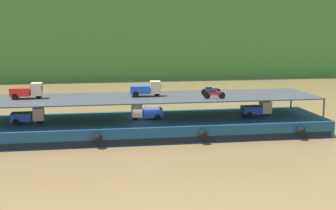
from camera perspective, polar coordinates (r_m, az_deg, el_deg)
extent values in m
plane|color=brown|center=(41.36, -2.83, -3.77)|extent=(400.00, 400.00, 0.00)
cube|color=navy|center=(41.19, -2.84, -2.75)|extent=(32.66, 7.75, 1.50)
cube|color=black|center=(37.52, -2.18, -4.63)|extent=(32.01, 0.06, 0.50)
sphere|color=black|center=(36.95, -8.88, -4.17)|extent=(0.72, 0.72, 0.72)
sphere|color=black|center=(37.96, 4.41, -3.71)|extent=(0.72, 0.72, 0.72)
sphere|color=black|center=(40.85, 16.39, -3.11)|extent=(0.72, 0.72, 0.72)
cylinder|color=#383D47|center=(48.21, 15.26, 0.88)|extent=(0.16, 0.16, 2.00)
cylinder|color=#383D47|center=(42.21, 19.03, -0.55)|extent=(0.16, 0.16, 2.00)
cube|color=#383D47|center=(40.68, -2.87, 0.96)|extent=(31.06, 6.95, 0.10)
cube|color=#1E47B7|center=(40.65, -17.96, -1.41)|extent=(1.73, 1.24, 0.70)
cube|color=#C6B793|center=(40.45, -16.01, -1.07)|extent=(0.92, 1.02, 1.10)
cube|color=#19232D|center=(40.39, -15.35, -0.90)|extent=(0.06, 0.85, 0.38)
cylinder|color=black|center=(40.54, -15.76, -1.83)|extent=(0.56, 0.15, 0.56)
cylinder|color=black|center=(40.26, -18.59, -2.06)|extent=(0.56, 0.15, 0.56)
cylinder|color=black|center=(41.29, -18.39, -1.76)|extent=(0.56, 0.15, 0.56)
cube|color=#1E47B7|center=(40.71, -1.98, -0.91)|extent=(1.70, 1.20, 0.70)
cube|color=beige|center=(40.53, -3.94, -0.69)|extent=(0.90, 1.00, 1.10)
cube|color=#19232D|center=(40.47, -4.61, -0.56)|extent=(0.04, 0.85, 0.38)
cylinder|color=black|center=(40.62, -4.15, -1.46)|extent=(0.56, 0.14, 0.56)
cylinder|color=black|center=(41.34, -1.51, -1.24)|extent=(0.56, 0.14, 0.56)
cylinder|color=black|center=(40.31, -1.32, -1.52)|extent=(0.56, 0.14, 0.56)
cube|color=#1E47B7|center=(42.56, 10.43, -0.60)|extent=(1.75, 1.28, 0.70)
cube|color=beige|center=(43.07, 12.17, -0.26)|extent=(0.95, 1.04, 1.10)
cube|color=#19232D|center=(43.25, 12.74, -0.09)|extent=(0.08, 0.85, 0.38)
cylinder|color=black|center=(43.23, 12.32, -0.97)|extent=(0.57, 0.17, 0.56)
cylinder|color=black|center=(42.00, 10.19, -1.21)|extent=(0.57, 0.17, 0.56)
cylinder|color=black|center=(42.96, 9.66, -0.95)|extent=(0.57, 0.17, 0.56)
cube|color=red|center=(41.47, -18.10, 1.60)|extent=(1.72, 1.23, 0.70)
cube|color=#C6B793|center=(41.22, -16.20, 1.93)|extent=(0.92, 1.02, 1.10)
cube|color=#19232D|center=(41.14, -15.56, 2.10)|extent=(0.05, 0.85, 0.38)
cylinder|color=black|center=(41.27, -15.96, 1.18)|extent=(0.56, 0.15, 0.56)
cylinder|color=black|center=(41.07, -18.75, 1.00)|extent=(0.56, 0.15, 0.56)
cylinder|color=black|center=(42.10, -18.49, 1.22)|extent=(0.56, 0.15, 0.56)
cube|color=#1E47B7|center=(40.82, -3.57, 1.95)|extent=(1.75, 1.27, 0.70)
cube|color=#C6B793|center=(40.89, -1.61, 2.26)|extent=(0.94, 1.03, 1.10)
cube|color=#19232D|center=(40.92, -0.96, 2.43)|extent=(0.07, 0.85, 0.38)
cylinder|color=black|center=(40.98, -1.40, 1.50)|extent=(0.57, 0.16, 0.56)
cylinder|color=black|center=(40.32, -4.09, 1.34)|extent=(0.57, 0.16, 0.56)
cylinder|color=black|center=(41.37, -4.16, 1.56)|extent=(0.57, 0.16, 0.56)
cylinder|color=black|center=(39.77, 6.81, 1.21)|extent=(0.61, 0.17, 0.60)
cylinder|color=black|center=(39.58, 4.95, 1.20)|extent=(0.61, 0.17, 0.60)
cube|color=#B21919|center=(39.64, 5.89, 1.52)|extent=(1.12, 0.32, 0.28)
cube|color=black|center=(39.57, 5.54, 1.77)|extent=(0.62, 0.27, 0.12)
cylinder|color=#B2B2B7|center=(39.67, 6.68, 1.99)|extent=(0.10, 0.55, 0.04)
cylinder|color=black|center=(41.96, 6.28, 1.67)|extent=(0.61, 0.17, 0.60)
cylinder|color=black|center=(41.49, 4.61, 1.61)|extent=(0.61, 0.17, 0.60)
cube|color=#1E4C99|center=(41.69, 5.46, 1.94)|extent=(1.12, 0.33, 0.28)
cube|color=black|center=(41.58, 5.14, 2.17)|extent=(0.62, 0.27, 0.12)
cylinder|color=#B2B2B7|center=(41.85, 6.17, 2.41)|extent=(0.10, 0.55, 0.04)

